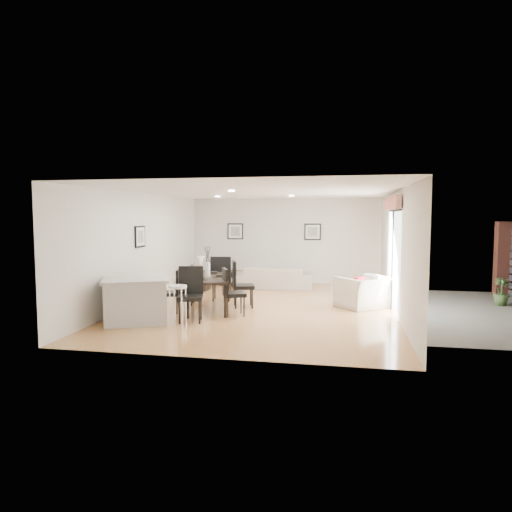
% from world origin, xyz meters
% --- Properties ---
extents(ground, '(8.00, 8.00, 0.00)m').
position_xyz_m(ground, '(0.00, 0.00, 0.00)').
color(ground, tan).
rests_on(ground, ground).
extents(wall_back, '(6.00, 0.04, 2.70)m').
position_xyz_m(wall_back, '(0.00, 4.00, 1.35)').
color(wall_back, silver).
rests_on(wall_back, ground).
extents(wall_front, '(6.00, 0.04, 2.70)m').
position_xyz_m(wall_front, '(0.00, -4.00, 1.35)').
color(wall_front, silver).
rests_on(wall_front, ground).
extents(wall_left, '(0.04, 8.00, 2.70)m').
position_xyz_m(wall_left, '(-3.00, 0.00, 1.35)').
color(wall_left, silver).
rests_on(wall_left, ground).
extents(wall_right, '(0.04, 8.00, 2.70)m').
position_xyz_m(wall_right, '(3.00, 0.00, 1.35)').
color(wall_right, silver).
rests_on(wall_right, ground).
extents(ceiling, '(6.00, 8.00, 0.02)m').
position_xyz_m(ceiling, '(0.00, 0.00, 2.70)').
color(ceiling, white).
rests_on(ceiling, wall_back).
extents(sofa, '(2.32, 1.12, 0.65)m').
position_xyz_m(sofa, '(-0.17, 2.78, 0.33)').
color(sofa, '#A39684').
rests_on(sofa, ground).
extents(armchair, '(1.49, 1.48, 0.73)m').
position_xyz_m(armchair, '(2.34, 0.38, 0.37)').
color(armchair, beige).
rests_on(armchair, ground).
extents(courtyard_plant_b, '(0.43, 0.43, 0.66)m').
position_xyz_m(courtyard_plant_b, '(5.60, 1.28, 0.33)').
color(courtyard_plant_b, '#395323').
rests_on(courtyard_plant_b, ground).
extents(dining_table, '(1.36, 2.00, 0.76)m').
position_xyz_m(dining_table, '(-1.18, -0.55, 0.69)').
color(dining_table, black).
rests_on(dining_table, ground).
extents(dining_chair_wnear, '(0.51, 0.51, 0.96)m').
position_xyz_m(dining_chair_wnear, '(-1.83, -0.99, 0.54)').
color(dining_chair_wnear, black).
rests_on(dining_chair_wnear, ground).
extents(dining_chair_wfar, '(0.55, 0.55, 0.96)m').
position_xyz_m(dining_chair_wfar, '(-1.83, -0.06, 0.53)').
color(dining_chair_wfar, black).
rests_on(dining_chair_wfar, ground).
extents(dining_chair_enear, '(0.61, 0.61, 1.03)m').
position_xyz_m(dining_chair_enear, '(-0.53, -1.04, 0.57)').
color(dining_chair_enear, black).
rests_on(dining_chair_enear, ground).
extents(dining_chair_efar, '(0.61, 0.61, 1.09)m').
position_xyz_m(dining_chair_efar, '(-0.53, -0.12, 0.61)').
color(dining_chair_efar, black).
rests_on(dining_chair_efar, ground).
extents(dining_chair_head, '(0.60, 0.60, 1.12)m').
position_xyz_m(dining_chair_head, '(-1.20, -1.67, 0.62)').
color(dining_chair_head, black).
rests_on(dining_chair_head, ground).
extents(dining_chair_foot, '(0.58, 0.58, 1.14)m').
position_xyz_m(dining_chair_foot, '(-1.16, 0.57, 0.64)').
color(dining_chair_foot, black).
rests_on(dining_chair_foot, ground).
extents(vase, '(0.91, 1.39, 0.71)m').
position_xyz_m(vase, '(-1.18, -0.55, 1.05)').
color(vase, white).
rests_on(vase, dining_table).
extents(coffee_table, '(1.24, 0.96, 0.44)m').
position_xyz_m(coffee_table, '(-1.75, 3.33, 0.22)').
color(coffee_table, black).
rests_on(coffee_table, ground).
extents(side_table, '(0.45, 0.45, 0.57)m').
position_xyz_m(side_table, '(-2.17, 2.07, 0.29)').
color(side_table, black).
rests_on(side_table, ground).
extents(table_lamp, '(0.22, 0.22, 0.42)m').
position_xyz_m(table_lamp, '(-2.17, 2.07, 0.84)').
color(table_lamp, white).
rests_on(table_lamp, side_table).
extents(cushion, '(0.27, 0.31, 0.32)m').
position_xyz_m(cushion, '(2.24, 0.28, 0.58)').
color(cushion, '#A91524').
rests_on(cushion, armchair).
extents(kitchen_island, '(1.57, 1.42, 0.90)m').
position_xyz_m(kitchen_island, '(-2.23, -2.03, 0.45)').
color(kitchen_island, '#B8B8BA').
rests_on(kitchen_island, ground).
extents(bar_stool, '(0.36, 0.36, 0.78)m').
position_xyz_m(bar_stool, '(-1.34, -2.03, 0.67)').
color(bar_stool, white).
rests_on(bar_stool, ground).
extents(framed_print_back_left, '(0.52, 0.04, 0.52)m').
position_xyz_m(framed_print_back_left, '(-1.60, 3.97, 1.65)').
color(framed_print_back_left, black).
rests_on(framed_print_back_left, wall_back).
extents(framed_print_back_right, '(0.52, 0.04, 0.52)m').
position_xyz_m(framed_print_back_right, '(0.90, 3.97, 1.65)').
color(framed_print_back_right, black).
rests_on(framed_print_back_right, wall_back).
extents(framed_print_left_wall, '(0.04, 0.52, 0.52)m').
position_xyz_m(framed_print_left_wall, '(-2.97, -0.20, 1.65)').
color(framed_print_left_wall, black).
rests_on(framed_print_left_wall, wall_left).
extents(sliding_door, '(0.12, 2.70, 2.57)m').
position_xyz_m(sliding_door, '(2.96, 0.30, 1.66)').
color(sliding_door, white).
rests_on(sliding_door, wall_right).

